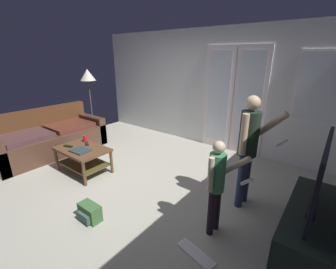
{
  "coord_description": "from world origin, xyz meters",
  "views": [
    {
      "loc": [
        2.51,
        -2.14,
        1.96
      ],
      "look_at": [
        0.83,
        0.06,
        0.99
      ],
      "focal_mm": 24.17,
      "sensor_mm": 36.0,
      "label": 1
    }
  ],
  "objects_px": {
    "coffee_table": "(83,155)",
    "dvd_remote_slim": "(68,146)",
    "person_adult": "(249,143)",
    "flat_screen_tv": "(320,177)",
    "tv_remote_black": "(87,144)",
    "cup_near_edge": "(85,139)",
    "floor_lamp": "(88,78)",
    "person_child": "(217,180)",
    "laptop_closed": "(81,151)",
    "loose_keyboard": "(196,254)",
    "tv_stand": "(307,229)",
    "leather_couch": "(49,139)",
    "backpack": "(89,212)"
  },
  "relations": [
    {
      "from": "coffee_table",
      "to": "dvd_remote_slim",
      "type": "bearing_deg",
      "value": -156.25
    },
    {
      "from": "person_adult",
      "to": "dvd_remote_slim",
      "type": "relative_size",
      "value": 8.9
    },
    {
      "from": "flat_screen_tv",
      "to": "tv_remote_black",
      "type": "bearing_deg",
      "value": -175.34
    },
    {
      "from": "cup_near_edge",
      "to": "floor_lamp",
      "type": "bearing_deg",
      "value": 141.27
    },
    {
      "from": "person_child",
      "to": "floor_lamp",
      "type": "xyz_separation_m",
      "value": [
        -4.16,
        1.31,
        0.75
      ]
    },
    {
      "from": "coffee_table",
      "to": "laptop_closed",
      "type": "bearing_deg",
      "value": -42.7
    },
    {
      "from": "loose_keyboard",
      "to": "tv_stand",
      "type": "bearing_deg",
      "value": 41.77
    },
    {
      "from": "leather_couch",
      "to": "cup_near_edge",
      "type": "bearing_deg",
      "value": 9.06
    },
    {
      "from": "flat_screen_tv",
      "to": "person_adult",
      "type": "xyz_separation_m",
      "value": [
        -0.81,
        0.36,
        0.04
      ]
    },
    {
      "from": "leather_couch",
      "to": "loose_keyboard",
      "type": "xyz_separation_m",
      "value": [
        3.82,
        -0.39,
        -0.3
      ]
    },
    {
      "from": "coffee_table",
      "to": "tv_stand",
      "type": "bearing_deg",
      "value": 7.36
    },
    {
      "from": "coffee_table",
      "to": "flat_screen_tv",
      "type": "xyz_separation_m",
      "value": [
        3.37,
        0.44,
        0.54
      ]
    },
    {
      "from": "coffee_table",
      "to": "tv_remote_black",
      "type": "xyz_separation_m",
      "value": [
        -0.09,
        0.16,
        0.13
      ]
    },
    {
      "from": "loose_keyboard",
      "to": "dvd_remote_slim",
      "type": "xyz_separation_m",
      "value": [
        -2.75,
        0.23,
        0.45
      ]
    },
    {
      "from": "coffee_table",
      "to": "tv_remote_black",
      "type": "relative_size",
      "value": 5.38
    },
    {
      "from": "cup_near_edge",
      "to": "dvd_remote_slim",
      "type": "bearing_deg",
      "value": -93.06
    },
    {
      "from": "person_child",
      "to": "floor_lamp",
      "type": "relative_size",
      "value": 0.69
    },
    {
      "from": "dvd_remote_slim",
      "to": "coffee_table",
      "type": "bearing_deg",
      "value": 6.39
    },
    {
      "from": "cup_near_edge",
      "to": "leather_couch",
      "type": "bearing_deg",
      "value": -170.94
    },
    {
      "from": "tv_stand",
      "to": "dvd_remote_slim",
      "type": "bearing_deg",
      "value": -171.44
    },
    {
      "from": "flat_screen_tv",
      "to": "floor_lamp",
      "type": "distance_m",
      "value": 5.16
    },
    {
      "from": "person_child",
      "to": "flat_screen_tv",
      "type": "bearing_deg",
      "value": 22.5
    },
    {
      "from": "loose_keyboard",
      "to": "tv_remote_black",
      "type": "bearing_deg",
      "value": 169.07
    },
    {
      "from": "backpack",
      "to": "person_child",
      "type": "bearing_deg",
      "value": 30.09
    },
    {
      "from": "loose_keyboard",
      "to": "tv_remote_black",
      "type": "xyz_separation_m",
      "value": [
        -2.59,
        0.5,
        0.45
      ]
    },
    {
      "from": "backpack",
      "to": "floor_lamp",
      "type": "bearing_deg",
      "value": 143.84
    },
    {
      "from": "tv_stand",
      "to": "backpack",
      "type": "height_order",
      "value": "tv_stand"
    },
    {
      "from": "tv_remote_black",
      "to": "floor_lamp",
      "type": "bearing_deg",
      "value": 171.31
    },
    {
      "from": "tv_stand",
      "to": "laptop_closed",
      "type": "distance_m",
      "value": 3.32
    },
    {
      "from": "person_adult",
      "to": "laptop_closed",
      "type": "height_order",
      "value": "person_adult"
    },
    {
      "from": "tv_stand",
      "to": "dvd_remote_slim",
      "type": "xyz_separation_m",
      "value": [
        -3.62,
        -0.54,
        0.21
      ]
    },
    {
      "from": "coffee_table",
      "to": "person_adult",
      "type": "height_order",
      "value": "person_adult"
    },
    {
      "from": "laptop_closed",
      "to": "cup_near_edge",
      "type": "bearing_deg",
      "value": 132.62
    },
    {
      "from": "flat_screen_tv",
      "to": "laptop_closed",
      "type": "bearing_deg",
      "value": -170.83
    },
    {
      "from": "person_adult",
      "to": "dvd_remote_slim",
      "type": "xyz_separation_m",
      "value": [
        -2.81,
        -0.91,
        -0.45
      ]
    },
    {
      "from": "tv_stand",
      "to": "laptop_closed",
      "type": "relative_size",
      "value": 4.34
    },
    {
      "from": "flat_screen_tv",
      "to": "loose_keyboard",
      "type": "relative_size",
      "value": 2.48
    },
    {
      "from": "person_child",
      "to": "tv_remote_black",
      "type": "bearing_deg",
      "value": 178.16
    },
    {
      "from": "flat_screen_tv",
      "to": "tv_remote_black",
      "type": "xyz_separation_m",
      "value": [
        -3.46,
        -0.28,
        -0.41
      ]
    },
    {
      "from": "backpack",
      "to": "loose_keyboard",
      "type": "bearing_deg",
      "value": 14.71
    },
    {
      "from": "person_child",
      "to": "cup_near_edge",
      "type": "relative_size",
      "value": 9.47
    },
    {
      "from": "cup_near_edge",
      "to": "tv_remote_black",
      "type": "bearing_deg",
      "value": -24.77
    },
    {
      "from": "floor_lamp",
      "to": "tv_remote_black",
      "type": "xyz_separation_m",
      "value": [
        1.59,
        -1.22,
        -0.98
      ]
    },
    {
      "from": "leather_couch",
      "to": "cup_near_edge",
      "type": "distance_m",
      "value": 1.13
    },
    {
      "from": "laptop_closed",
      "to": "loose_keyboard",
      "type": "bearing_deg",
      "value": -9.83
    },
    {
      "from": "person_child",
      "to": "floor_lamp",
      "type": "distance_m",
      "value": 4.42
    },
    {
      "from": "floor_lamp",
      "to": "flat_screen_tv",
      "type": "bearing_deg",
      "value": -10.57
    },
    {
      "from": "flat_screen_tv",
      "to": "person_child",
      "type": "bearing_deg",
      "value": -157.5
    },
    {
      "from": "backpack",
      "to": "laptop_closed",
      "type": "height_order",
      "value": "laptop_closed"
    },
    {
      "from": "backpack",
      "to": "coffee_table",
      "type": "bearing_deg",
      "value": 149.21
    }
  ]
}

